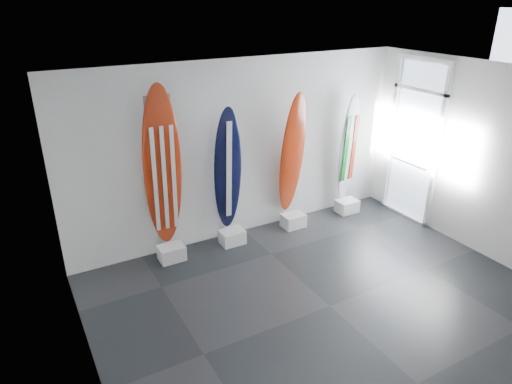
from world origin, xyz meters
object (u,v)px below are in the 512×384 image
surfboard_italy (348,148)px  surfboard_usa (163,168)px  surfboard_swiss (292,155)px  surfboard_navy (228,170)px

surfboard_italy → surfboard_usa: bearing=170.0°
surfboard_usa → surfboard_swiss: size_ratio=1.15×
surfboard_usa → surfboard_italy: (3.55, 0.00, -0.25)m
surfboard_usa → surfboard_italy: surfboard_usa is taller
surfboard_navy → surfboard_swiss: 1.24m
surfboard_navy → surfboard_swiss: bearing=2.5°
surfboard_navy → surfboard_italy: bearing=2.5°
surfboard_usa → surfboard_swiss: bearing=2.0°
surfboard_navy → surfboard_swiss: (1.24, 0.00, 0.06)m
surfboard_italy → surfboard_navy: bearing=170.0°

